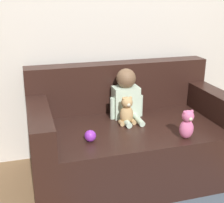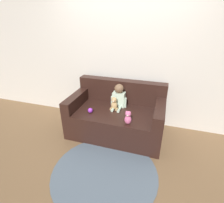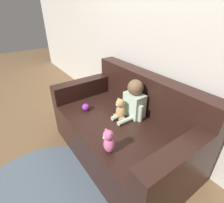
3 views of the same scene
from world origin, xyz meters
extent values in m
plane|color=brown|center=(0.00, 0.00, 0.00)|extent=(12.00, 12.00, 0.00)
cube|color=silver|center=(0.00, 0.54, 1.30)|extent=(8.00, 0.05, 2.60)
cube|color=black|center=(0.00, 0.00, 0.23)|extent=(1.61, 0.92, 0.47)
cube|color=black|center=(0.00, 0.37, 0.68)|extent=(1.61, 0.18, 0.43)
cube|color=black|center=(-0.73, 0.00, 0.58)|extent=(0.16, 0.92, 0.22)
cube|color=black|center=(0.73, 0.00, 0.58)|extent=(0.16, 0.92, 0.22)
cube|color=silver|center=(0.00, 0.17, 0.60)|extent=(0.22, 0.14, 0.26)
sphere|color=brown|center=(0.00, 0.17, 0.80)|extent=(0.16, 0.16, 0.16)
cylinder|color=silver|center=(-0.05, 0.01, 0.49)|extent=(0.05, 0.18, 0.05)
cylinder|color=silver|center=(0.06, 0.01, 0.49)|extent=(0.05, 0.18, 0.05)
cylinder|color=silver|center=(-0.12, 0.15, 0.56)|extent=(0.04, 0.04, 0.18)
cylinder|color=silver|center=(0.12, 0.15, 0.56)|extent=(0.04, 0.04, 0.18)
ellipsoid|color=tan|center=(-0.04, 0.02, 0.54)|extent=(0.11, 0.09, 0.15)
sphere|color=tan|center=(-0.04, 0.01, 0.65)|extent=(0.09, 0.09, 0.09)
sphere|color=tan|center=(-0.07, 0.01, 0.69)|extent=(0.03, 0.03, 0.03)
sphere|color=tan|center=(-0.01, 0.01, 0.69)|extent=(0.03, 0.03, 0.03)
sphere|color=beige|center=(-0.04, -0.02, 0.64)|extent=(0.03, 0.03, 0.03)
cylinder|color=tan|center=(-0.09, 0.00, 0.49)|extent=(0.04, 0.06, 0.04)
cylinder|color=tan|center=(0.01, 0.00, 0.49)|extent=(0.04, 0.06, 0.04)
ellipsoid|color=#DB6699|center=(0.29, -0.35, 0.54)|extent=(0.11, 0.09, 0.14)
sphere|color=#DB6699|center=(0.29, -0.36, 0.64)|extent=(0.09, 0.09, 0.09)
sphere|color=#DB6699|center=(0.26, -0.36, 0.68)|extent=(0.02, 0.02, 0.02)
sphere|color=#DB6699|center=(0.31, -0.36, 0.68)|extent=(0.02, 0.02, 0.02)
sphere|color=beige|center=(0.29, -0.39, 0.64)|extent=(0.03, 0.03, 0.03)
sphere|color=purple|center=(-0.39, -0.21, 0.51)|extent=(0.08, 0.08, 0.08)
camera|label=1|loc=(-0.80, -2.17, 1.47)|focal=50.00mm
camera|label=2|loc=(0.73, -2.54, 1.93)|focal=28.00mm
camera|label=3|loc=(1.16, -0.95, 1.55)|focal=28.00mm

